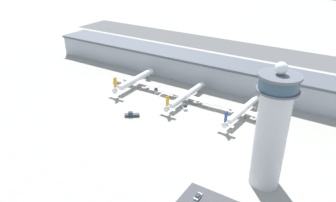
% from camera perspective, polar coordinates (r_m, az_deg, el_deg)
% --- Properties ---
extents(ground_plane, '(1000.00, 1000.00, 0.00)m').
position_cam_1_polar(ground_plane, '(179.70, -2.91, -3.90)').
color(ground_plane, '#9E9B93').
extents(terminal_building, '(266.59, 25.00, 16.99)m').
position_cam_1_polar(terminal_building, '(231.01, 7.14, 5.33)').
color(terminal_building, '#A3A8B2').
rests_on(terminal_building, ground).
extents(runway_strip, '(399.88, 44.00, 0.01)m').
position_cam_1_polar(runway_strip, '(311.45, 14.28, 8.56)').
color(runway_strip, '#515154').
rests_on(runway_strip, ground).
extents(control_tower, '(15.52, 15.52, 52.35)m').
position_cam_1_polar(control_tower, '(130.79, 17.58, -4.72)').
color(control_tower, silver).
rests_on(control_tower, ground).
extents(airplane_gate_alpha, '(38.81, 41.30, 13.49)m').
position_cam_1_polar(airplane_gate_alpha, '(223.43, -5.89, 3.60)').
color(airplane_gate_alpha, white).
rests_on(airplane_gate_alpha, ground).
extents(airplane_gate_bravo, '(39.42, 43.29, 11.84)m').
position_cam_1_polar(airplane_gate_bravo, '(201.94, 3.12, 0.89)').
color(airplane_gate_bravo, silver).
rests_on(airplane_gate_bravo, ground).
extents(airplane_gate_charlie, '(34.78, 41.72, 11.81)m').
position_cam_1_polar(airplane_gate_charlie, '(187.78, 12.75, -1.65)').
color(airplane_gate_charlie, white).
rests_on(airplane_gate_charlie, ground).
extents(service_truck_catering, '(6.33, 6.91, 2.65)m').
position_cam_1_polar(service_truck_catering, '(195.07, 2.93, -1.02)').
color(service_truck_catering, black).
rests_on(service_truck_catering, ground).
extents(service_truck_fuel, '(8.20, 6.88, 2.69)m').
position_cam_1_polar(service_truck_fuel, '(187.05, -6.33, -2.42)').
color(service_truck_fuel, black).
rests_on(service_truck_fuel, ground).
extents(service_truck_baggage, '(5.54, 6.27, 2.51)m').
position_cam_1_polar(service_truck_baggage, '(216.67, -2.11, 1.87)').
color(service_truck_baggage, black).
rests_on(service_truck_baggage, ground).
extents(car_black_suv, '(1.96, 4.10, 1.44)m').
position_cam_1_polar(car_black_suv, '(132.91, 5.21, -16.19)').
color(car_black_suv, black).
rests_on(car_black_suv, ground).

